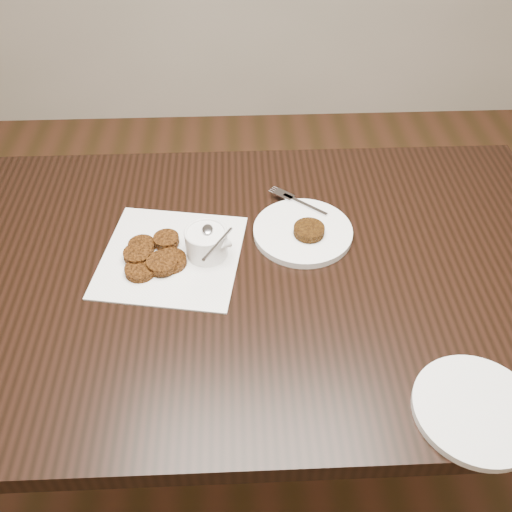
{
  "coord_description": "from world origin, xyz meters",
  "views": [
    {
      "loc": [
        -0.06,
        -0.67,
        1.53
      ],
      "look_at": [
        -0.03,
        0.09,
        0.8
      ],
      "focal_mm": 39.4,
      "sensor_mm": 36.0,
      "label": 1
    }
  ],
  "objects_px": {
    "sauce_ramekin": "(206,231)",
    "plate_with_patty": "(303,229)",
    "table": "(262,376)",
    "napkin": "(171,256)",
    "plate_empty": "(476,410)"
  },
  "relations": [
    {
      "from": "napkin",
      "to": "sauce_ramekin",
      "type": "bearing_deg",
      "value": 2.81
    },
    {
      "from": "table",
      "to": "plate_empty",
      "type": "bearing_deg",
      "value": -46.57
    },
    {
      "from": "plate_empty",
      "to": "napkin",
      "type": "bearing_deg",
      "value": 143.26
    },
    {
      "from": "sauce_ramekin",
      "to": "plate_with_patty",
      "type": "distance_m",
      "value": 0.21
    },
    {
      "from": "plate_empty",
      "to": "sauce_ramekin",
      "type": "bearing_deg",
      "value": 138.59
    },
    {
      "from": "sauce_ramekin",
      "to": "napkin",
      "type": "bearing_deg",
      "value": -177.19
    },
    {
      "from": "table",
      "to": "sauce_ramekin",
      "type": "xyz_separation_m",
      "value": [
        -0.11,
        0.04,
        0.44
      ]
    },
    {
      "from": "table",
      "to": "napkin",
      "type": "relative_size",
      "value": 4.73
    },
    {
      "from": "sauce_ramekin",
      "to": "plate_with_patty",
      "type": "xyz_separation_m",
      "value": [
        0.2,
        0.05,
        -0.05
      ]
    },
    {
      "from": "table",
      "to": "plate_empty",
      "type": "distance_m",
      "value": 0.6
    },
    {
      "from": "plate_empty",
      "to": "table",
      "type": "bearing_deg",
      "value": 133.43
    },
    {
      "from": "table",
      "to": "napkin",
      "type": "xyz_separation_m",
      "value": [
        -0.18,
        0.04,
        0.38
      ]
    },
    {
      "from": "napkin",
      "to": "plate_with_patty",
      "type": "bearing_deg",
      "value": 11.6
    },
    {
      "from": "table",
      "to": "plate_with_patty",
      "type": "xyz_separation_m",
      "value": [
        0.09,
        0.09,
        0.39
      ]
    },
    {
      "from": "plate_with_patty",
      "to": "sauce_ramekin",
      "type": "bearing_deg",
      "value": -165.3
    }
  ]
}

